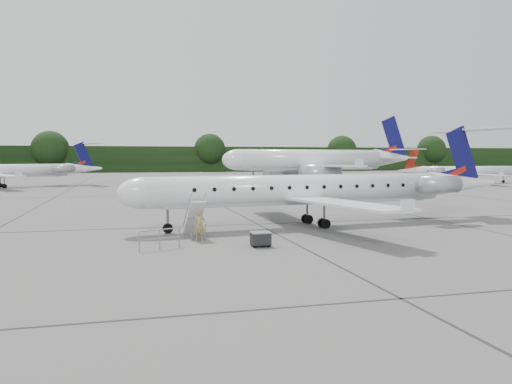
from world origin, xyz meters
name	(u,v)px	position (x,y,z in m)	size (l,w,h in m)	color
ground	(347,230)	(0.00, 0.00, 0.00)	(320.00, 320.00, 0.00)	#626260
treeline	(172,159)	(0.00, 130.00, 4.00)	(260.00, 4.00, 8.00)	black
main_regional_jet	(303,175)	(-2.15, 2.36, 3.45)	(26.88, 19.36, 6.89)	white
airstair	(194,219)	(-9.78, -0.54, 1.08)	(0.85, 2.14, 2.16)	white
passenger	(199,225)	(-9.65, -1.75, 0.87)	(0.63, 0.41, 1.73)	#937E50
safety_railing	(160,240)	(-11.94, -3.85, 0.50)	(2.20, 0.08, 1.00)	gray
baggage_cart	(261,239)	(-6.84, -4.36, 0.42)	(0.96, 0.78, 0.84)	black
bg_narrowbody	(311,150)	(15.47, 47.68, 5.84)	(32.53, 23.43, 11.68)	white
bg_regional_right	(468,166)	(43.97, 46.06, 3.05)	(23.27, 16.75, 6.10)	white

